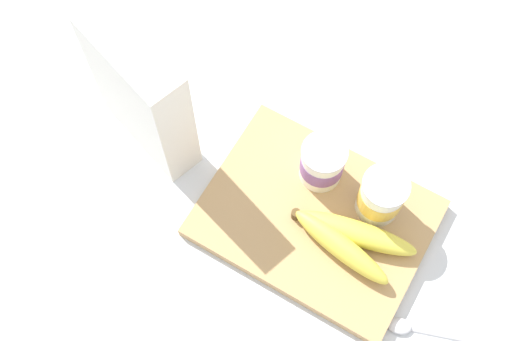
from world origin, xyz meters
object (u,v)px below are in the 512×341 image
at_px(cutting_board, 315,218).
at_px(yogurt_cup_front, 322,163).
at_px(yogurt_cup_back, 381,196).
at_px(spoon, 418,330).
at_px(banana_bunch, 348,239).
at_px(cereal_box, 142,95).

bearing_deg(cutting_board, yogurt_cup_front, 112.92).
xyz_separation_m(yogurt_cup_front, yogurt_cup_back, (0.10, -0.01, 0.00)).
xyz_separation_m(yogurt_cup_back, spoon, (0.14, -0.13, -0.06)).
height_order(yogurt_cup_back, banana_bunch, yogurt_cup_back).
height_order(cutting_board, banana_bunch, banana_bunch).
bearing_deg(yogurt_cup_back, cereal_box, -171.11).
height_order(yogurt_cup_front, yogurt_cup_back, yogurt_cup_back).
relative_size(yogurt_cup_back, spoon, 0.68).
bearing_deg(cereal_box, yogurt_cup_front, -148.23).
xyz_separation_m(cutting_board, spoon, (0.21, -0.07, -0.01)).
height_order(banana_bunch, spoon, banana_bunch).
bearing_deg(banana_bunch, cutting_board, 166.83).
relative_size(cereal_box, banana_bunch, 1.27).
bearing_deg(yogurt_cup_back, spoon, -44.55).
xyz_separation_m(yogurt_cup_back, banana_bunch, (-0.01, -0.07, -0.03)).
distance_m(cutting_board, yogurt_cup_front, 0.09).
relative_size(cutting_board, banana_bunch, 1.74).
distance_m(yogurt_cup_back, banana_bunch, 0.08).
bearing_deg(yogurt_cup_back, yogurt_cup_front, 176.95).
xyz_separation_m(cereal_box, yogurt_cup_front, (0.27, 0.06, -0.06)).
relative_size(cereal_box, yogurt_cup_back, 2.76).
bearing_deg(spoon, banana_bunch, 158.10).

